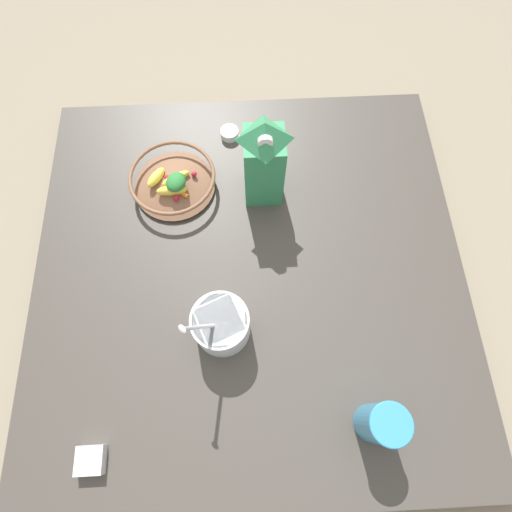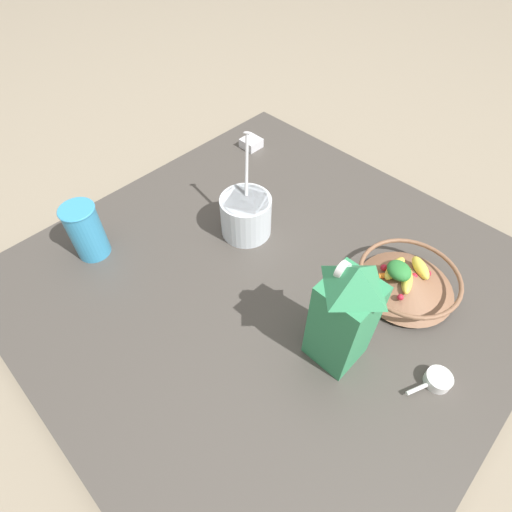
{
  "view_description": "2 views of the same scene",
  "coord_description": "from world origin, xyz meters",
  "px_view_note": "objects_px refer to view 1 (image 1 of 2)",
  "views": [
    {
      "loc": [
        -0.0,
        -0.34,
        0.98
      ],
      "look_at": [
        0.01,
        -0.01,
        0.14
      ],
      "focal_mm": 28.0,
      "sensor_mm": 36.0,
      "label": 1
    },
    {
      "loc": [
        0.44,
        0.38,
        0.79
      ],
      "look_at": [
        0.01,
        -0.04,
        0.09
      ],
      "focal_mm": 28.0,
      "sensor_mm": 36.0,
      "label": 2
    }
  ],
  "objects_px": {
    "milk_carton": "(265,161)",
    "yogurt_tub": "(223,324)",
    "drinking_cup": "(383,424)",
    "fruit_bowl": "(174,181)",
    "spice_jar": "(93,460)"
  },
  "relations": [
    {
      "from": "milk_carton",
      "to": "yogurt_tub",
      "type": "xyz_separation_m",
      "value": [
        -0.11,
        -0.37,
        -0.07
      ]
    },
    {
      "from": "milk_carton",
      "to": "yogurt_tub",
      "type": "relative_size",
      "value": 1.07
    },
    {
      "from": "yogurt_tub",
      "to": "drinking_cup",
      "type": "relative_size",
      "value": 1.74
    },
    {
      "from": "milk_carton",
      "to": "drinking_cup",
      "type": "distance_m",
      "value": 0.63
    },
    {
      "from": "milk_carton",
      "to": "spice_jar",
      "type": "xyz_separation_m",
      "value": [
        -0.39,
        -0.63,
        -0.12
      ]
    },
    {
      "from": "yogurt_tub",
      "to": "drinking_cup",
      "type": "xyz_separation_m",
      "value": [
        0.32,
        -0.22,
        0.01
      ]
    },
    {
      "from": "fruit_bowl",
      "to": "spice_jar",
      "type": "distance_m",
      "value": 0.67
    },
    {
      "from": "fruit_bowl",
      "to": "yogurt_tub",
      "type": "distance_m",
      "value": 0.41
    },
    {
      "from": "yogurt_tub",
      "to": "milk_carton",
      "type": "bearing_deg",
      "value": 72.95
    },
    {
      "from": "fruit_bowl",
      "to": "spice_jar",
      "type": "height_order",
      "value": "fruit_bowl"
    },
    {
      "from": "fruit_bowl",
      "to": "spice_jar",
      "type": "xyz_separation_m",
      "value": [
        -0.16,
        -0.65,
        -0.02
      ]
    },
    {
      "from": "yogurt_tub",
      "to": "drinking_cup",
      "type": "height_order",
      "value": "yogurt_tub"
    },
    {
      "from": "fruit_bowl",
      "to": "drinking_cup",
      "type": "relative_size",
      "value": 1.57
    },
    {
      "from": "fruit_bowl",
      "to": "milk_carton",
      "type": "xyz_separation_m",
      "value": [
        0.24,
        -0.02,
        0.1
      ]
    },
    {
      "from": "fruit_bowl",
      "to": "milk_carton",
      "type": "bearing_deg",
      "value": -4.87
    }
  ]
}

